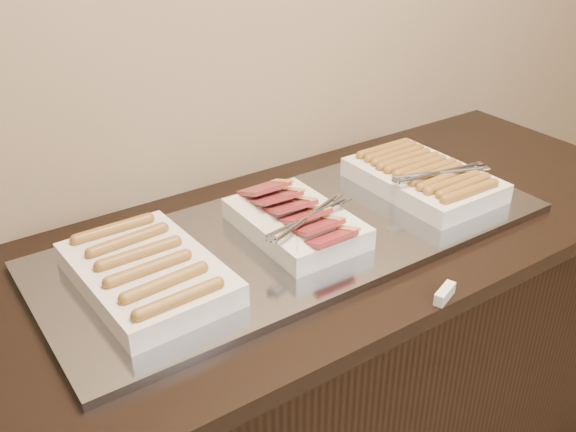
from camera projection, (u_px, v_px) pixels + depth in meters
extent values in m
cube|color=black|center=(301.00, 386.00, 1.73)|extent=(2.00, 0.70, 0.86)
cube|color=black|center=(302.00, 244.00, 1.52)|extent=(2.06, 0.76, 0.04)
cube|color=#8F929C|center=(299.00, 235.00, 1.50)|extent=(1.20, 0.50, 0.02)
cube|color=silver|center=(147.00, 273.00, 1.29)|extent=(0.26, 0.38, 0.05)
cylinder|color=olive|center=(179.00, 299.00, 1.16)|extent=(0.17, 0.03, 0.03)
cylinder|color=olive|center=(165.00, 283.00, 1.21)|extent=(0.17, 0.04, 0.03)
cylinder|color=olive|center=(148.00, 268.00, 1.25)|extent=(0.17, 0.03, 0.03)
cylinder|color=olive|center=(139.00, 253.00, 1.30)|extent=(0.17, 0.03, 0.03)
cylinder|color=olive|center=(128.00, 240.00, 1.35)|extent=(0.17, 0.04, 0.03)
cylinder|color=olive|center=(113.00, 229.00, 1.39)|extent=(0.17, 0.03, 0.03)
cube|color=silver|center=(295.00, 223.00, 1.47)|extent=(0.22, 0.32, 0.05)
cube|color=maroon|center=(327.00, 237.00, 1.37)|extent=(0.11, 0.09, 0.04)
cube|color=maroon|center=(315.00, 226.00, 1.41)|extent=(0.11, 0.09, 0.04)
cube|color=maroon|center=(303.00, 215.00, 1.44)|extent=(0.11, 0.09, 0.04)
cube|color=maroon|center=(289.00, 206.00, 1.48)|extent=(0.11, 0.10, 0.04)
cube|color=maroon|center=(275.00, 197.00, 1.51)|extent=(0.11, 0.09, 0.04)
cube|color=maroon|center=(264.00, 188.00, 1.54)|extent=(0.11, 0.09, 0.04)
cube|color=silver|center=(423.00, 180.00, 1.68)|extent=(0.25, 0.38, 0.05)
cylinder|color=olive|center=(470.00, 191.00, 1.55)|extent=(0.17, 0.03, 0.03)
cylinder|color=olive|center=(464.00, 186.00, 1.57)|extent=(0.17, 0.03, 0.03)
cylinder|color=olive|center=(452.00, 183.00, 1.59)|extent=(0.17, 0.03, 0.03)
cylinder|color=olive|center=(444.00, 179.00, 1.61)|extent=(0.17, 0.03, 0.03)
cylinder|color=olive|center=(436.00, 174.00, 1.63)|extent=(0.17, 0.03, 0.03)
cylinder|color=olive|center=(429.00, 170.00, 1.65)|extent=(0.17, 0.03, 0.03)
cylinder|color=olive|center=(420.00, 167.00, 1.67)|extent=(0.17, 0.03, 0.03)
cylinder|color=olive|center=(412.00, 163.00, 1.69)|extent=(0.17, 0.03, 0.03)
cylinder|color=olive|center=(404.00, 160.00, 1.71)|extent=(0.17, 0.03, 0.03)
cylinder|color=olive|center=(398.00, 156.00, 1.74)|extent=(0.17, 0.03, 0.03)
cylinder|color=olive|center=(391.00, 152.00, 1.76)|extent=(0.17, 0.03, 0.03)
cylinder|color=olive|center=(384.00, 149.00, 1.78)|extent=(0.17, 0.03, 0.03)
cube|color=silver|center=(445.00, 294.00, 1.29)|extent=(0.07, 0.04, 0.03)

